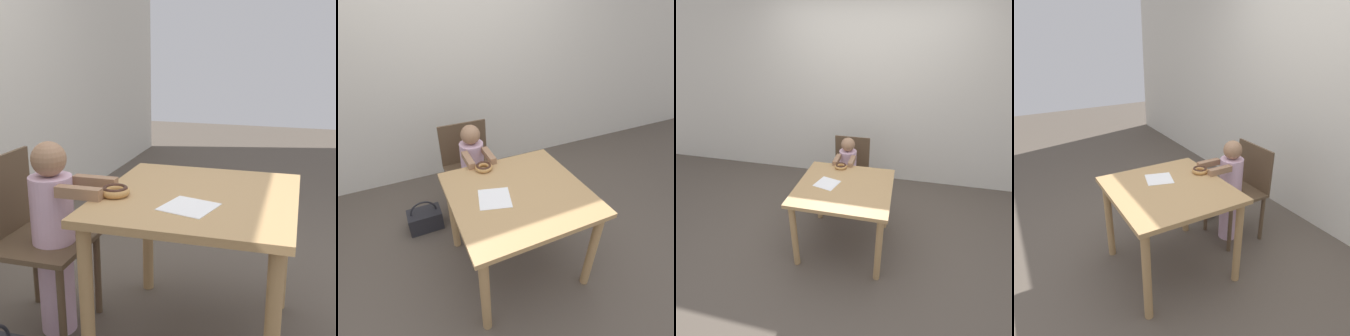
# 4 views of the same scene
# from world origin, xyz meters

# --- Properties ---
(ground_plane) EXTENTS (12.00, 12.00, 0.00)m
(ground_plane) POSITION_xyz_m (0.00, 0.00, 0.00)
(ground_plane) COLOR brown
(wall_back) EXTENTS (8.00, 0.05, 2.50)m
(wall_back) POSITION_xyz_m (0.00, 1.56, 1.25)
(wall_back) COLOR silver
(wall_back) RESTS_ON ground_plane
(dining_table) EXTENTS (0.90, 0.86, 0.73)m
(dining_table) POSITION_xyz_m (0.00, 0.00, 0.61)
(dining_table) COLOR tan
(dining_table) RESTS_ON ground_plane
(chair) EXTENTS (0.44, 0.43, 0.87)m
(chair) POSITION_xyz_m (-0.11, 0.79, 0.47)
(chair) COLOR brown
(chair) RESTS_ON ground_plane
(child_figure) EXTENTS (0.22, 0.39, 0.95)m
(child_figure) POSITION_xyz_m (-0.11, 0.66, 0.50)
(child_figure) COLOR silver
(child_figure) RESTS_ON ground_plane
(donut) EXTENTS (0.13, 0.13, 0.04)m
(donut) POSITION_xyz_m (-0.12, 0.35, 0.75)
(donut) COLOR tan
(donut) RESTS_ON dining_table
(napkin) EXTENTS (0.25, 0.25, 0.00)m
(napkin) POSITION_xyz_m (-0.17, 0.00, 0.73)
(napkin) COLOR white
(napkin) RESTS_ON dining_table
(handbag) EXTENTS (0.30, 0.18, 0.31)m
(handbag) POSITION_xyz_m (-0.60, 0.69, 0.10)
(handbag) COLOR #232328
(handbag) RESTS_ON ground_plane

